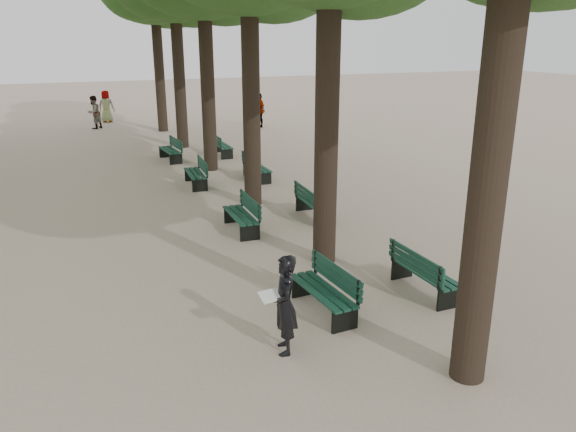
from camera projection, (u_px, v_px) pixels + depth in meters
name	position (u px, v px, depth m)	size (l,w,h in m)	color
ground	(322.00, 334.00, 9.83)	(120.00, 120.00, 0.00)	tan
bench_left_0	(323.00, 299.00, 10.51)	(0.68, 1.83, 0.92)	black
bench_left_1	(241.00, 221.00, 14.89)	(0.62, 1.81, 0.92)	black
bench_left_2	(196.00, 178.00, 19.36)	(0.69, 1.83, 0.92)	black
bench_left_3	(170.00, 154.00, 23.27)	(0.72, 1.84, 0.92)	black
bench_right_0	(424.00, 280.00, 11.32)	(0.59, 1.81, 0.92)	black
bench_right_1	(314.00, 209.00, 15.97)	(0.69, 1.83, 0.92)	black
bench_right_2	(257.00, 172.00, 20.24)	(0.58, 1.80, 0.92)	black
bench_right_3	(222.00, 149.00, 24.23)	(0.59, 1.81, 0.92)	black
man_with_map	(285.00, 305.00, 9.04)	(0.68, 0.73, 1.69)	black
pedestrian_a	(94.00, 112.00, 31.03)	(0.88, 0.36, 1.81)	#262628
pedestrian_d	(106.00, 106.00, 33.40)	(0.91, 0.37, 1.87)	#262628
pedestrian_c	(259.00, 110.00, 31.54)	(1.12, 0.38, 1.90)	#262628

